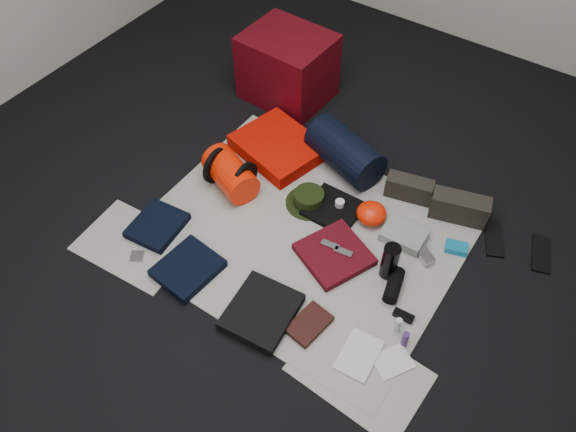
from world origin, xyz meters
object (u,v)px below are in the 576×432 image
Objects in this scene: stuff_sack at (230,174)px; navy_duffel at (345,152)px; sleeping_pad at (278,147)px; water_bottle at (390,261)px; red_cabinet at (288,67)px; compact_camera at (425,257)px; paperback_book at (309,324)px.

navy_duffel reaches higher than stuff_sack.
stuff_sack reaches higher than sleeping_pad.
water_bottle is at bearing -23.38° from sleeping_pad.
red_cabinet reaches higher than water_bottle.
sleeping_pad is at bearing -159.22° from compact_camera.
red_cabinet is 1.76m from paperback_book.
paperback_book is at bearing -50.21° from red_cabinet.
red_cabinet is 0.59m from sleeping_pad.
stuff_sack is at bearing -99.82° from sleeping_pad.
red_cabinet is at bearing 168.64° from navy_duffel.
sleeping_pad reaches higher than compact_camera.
navy_duffel reaches higher than paperback_book.
paperback_book is (0.41, -1.01, -0.11)m from navy_duffel.
compact_camera is (0.12, 0.19, -0.09)m from water_bottle.
red_cabinet is 1.15× the size of navy_duffel.
red_cabinet reaches higher than paperback_book.
sleeping_pad is at bearing -144.71° from navy_duffel.
sleeping_pad is 1.11m from compact_camera.
stuff_sack is (0.20, -0.88, -0.12)m from red_cabinet.
water_bottle is at bearing -89.59° from compact_camera.
paperback_book is (-0.29, -0.67, -0.01)m from compact_camera.
sleeping_pad is 4.97× the size of compact_camera.
red_cabinet is 0.77m from navy_duffel.
stuff_sack is 3.35× the size of compact_camera.
navy_duffel reaches higher than water_bottle.
sleeping_pad is at bearing 140.29° from paperback_book.
sleeping_pad is (0.27, -0.50, -0.17)m from red_cabinet.
sleeping_pad is at bearing 80.18° from stuff_sack.
red_cabinet is 2.47× the size of water_bottle.
navy_duffel is at bearing 16.77° from sleeping_pad.
compact_camera reaches higher than paperback_book.
red_cabinet is at bearing 143.50° from water_bottle.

